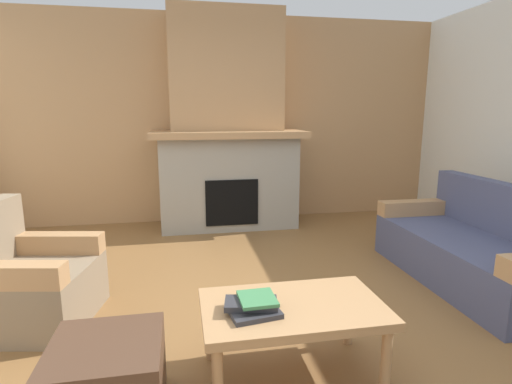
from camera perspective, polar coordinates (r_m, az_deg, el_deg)
ground at (r=2.96m, az=2.49°, el=-18.39°), size 9.00×9.00×0.00m
wall_back_wood_panel at (r=5.53m, az=-4.57°, el=10.10°), size 6.00×0.12×2.70m
fireplace at (r=5.17m, az=-4.08°, el=7.95°), size 1.90×0.82×2.70m
couch at (r=4.01m, az=28.73°, el=-7.25°), size 0.85×1.80×0.85m
armchair at (r=3.30m, az=-29.76°, el=-11.02°), size 0.89×0.89×0.85m
coffee_table at (r=2.32m, az=5.24°, el=-16.75°), size 1.00×0.60×0.43m
ottoman at (r=2.24m, az=-20.26°, el=-23.85°), size 0.52×0.52×0.40m
book_stack_near_edge at (r=2.19m, az=-0.37°, el=-15.81°), size 0.30×0.26×0.08m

